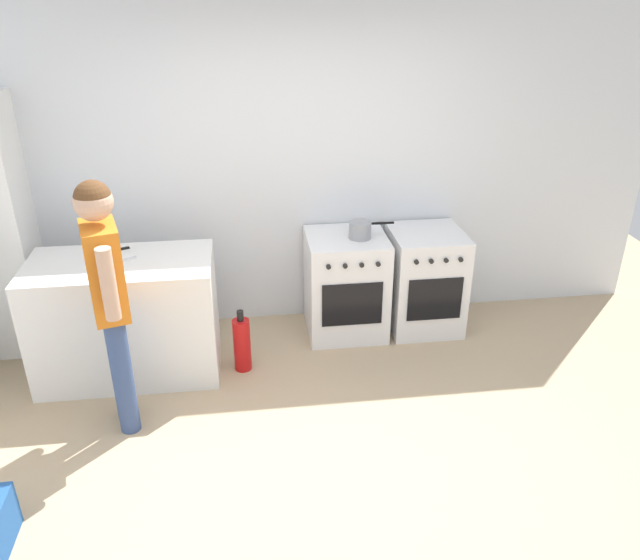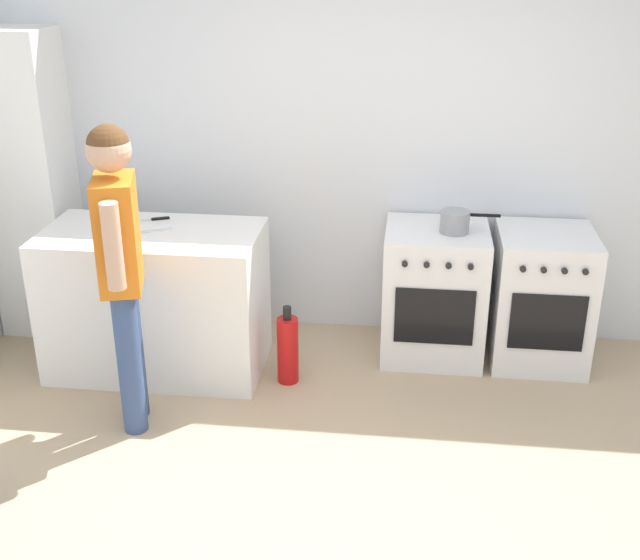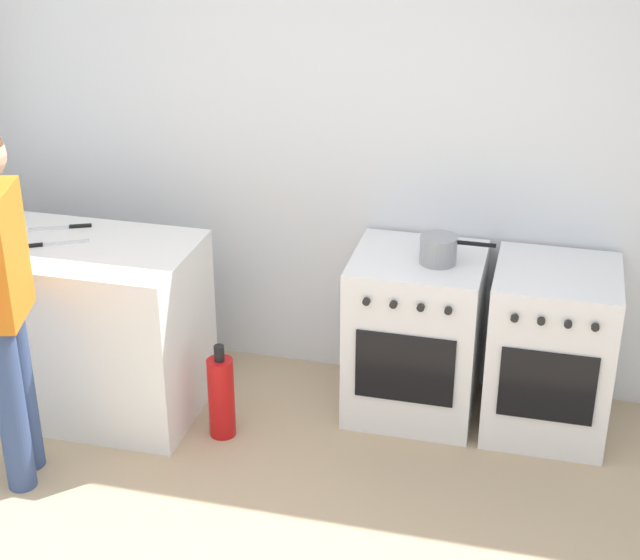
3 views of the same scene
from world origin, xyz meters
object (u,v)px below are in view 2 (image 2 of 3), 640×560
object	(u,v)px
knife_chef	(146,220)
person	(120,254)
knife_carving	(143,232)
oven_right	(541,297)
fire_extinguisher	(288,349)
larder_cabinet	(31,186)
pot	(455,222)
oven_left	(434,292)

from	to	relation	value
knife_chef	person	xyz separation A→B (m)	(0.14, -0.83, 0.11)
person	knife_carving	bearing A→B (deg)	98.27
oven_right	fire_extinguisher	world-z (taller)	oven_right
knife_carving	larder_cabinet	size ratio (longest dim) A/B	0.15
person	larder_cabinet	size ratio (longest dim) A/B	0.84
oven_right	fire_extinguisher	size ratio (longest dim) A/B	1.70
pot	fire_extinguisher	size ratio (longest dim) A/B	0.72
oven_right	fire_extinguisher	bearing A→B (deg)	-162.72
fire_extinguisher	larder_cabinet	distance (m)	2.03
oven_left	fire_extinguisher	bearing A→B (deg)	-151.22
knife_carving	fire_extinguisher	xyz separation A→B (m)	(0.87, -0.08, -0.69)
oven_right	knife_chef	world-z (taller)	knife_chef
pot	knife_carving	size ratio (longest dim) A/B	1.18
fire_extinguisher	knife_chef	bearing A→B (deg)	162.62
oven_left	knife_carving	world-z (taller)	knife_carving
larder_cabinet	knife_chef	bearing A→B (deg)	-18.74
oven_right	knife_chef	xyz separation A→B (m)	(-2.45, -0.19, 0.48)
person	larder_cabinet	distance (m)	1.50
oven_left	person	world-z (taller)	person
oven_right	pot	xyz separation A→B (m)	(-0.57, -0.04, 0.49)
pot	knife_chef	distance (m)	1.89
pot	knife_carving	bearing A→B (deg)	-168.86
oven_right	larder_cabinet	size ratio (longest dim) A/B	0.42
knife_carving	larder_cabinet	world-z (taller)	larder_cabinet
oven_left	knife_chef	bearing A→B (deg)	-173.86
person	pot	bearing A→B (deg)	29.30
knife_carving	larder_cabinet	distance (m)	1.05
fire_extinguisher	larder_cabinet	xyz separation A→B (m)	(-1.78, 0.58, 0.78)
oven_left	knife_carving	bearing A→B (deg)	-167.05
oven_right	larder_cabinet	bearing A→B (deg)	178.24
oven_right	oven_left	bearing A→B (deg)	180.00
pot	knife_chef	size ratio (longest dim) A/B	1.21
oven_left	knife_carving	distance (m)	1.84
oven_right	fire_extinguisher	distance (m)	1.62
oven_right	person	distance (m)	2.59
oven_right	knife_carving	size ratio (longest dim) A/B	2.80
oven_right	knife_chef	bearing A→B (deg)	-175.52
oven_left	pot	distance (m)	0.50
knife_carving	oven_left	bearing A→B (deg)	12.95
oven_right	person	bearing A→B (deg)	-156.25
fire_extinguisher	oven_right	bearing A→B (deg)	17.28
oven_left	larder_cabinet	size ratio (longest dim) A/B	0.42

